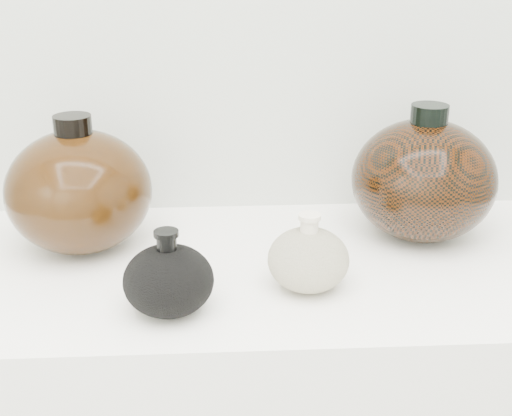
{
  "coord_description": "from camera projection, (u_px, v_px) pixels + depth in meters",
  "views": [
    {
      "loc": [
        -0.04,
        -0.07,
        1.41
      ],
      "look_at": [
        0.02,
        0.92,
        1.01
      ],
      "focal_mm": 50.0,
      "sensor_mm": 36.0,
      "label": 1
    }
  ],
  "objects": [
    {
      "name": "cream_gourd_vase",
      "position": [
        308.0,
        259.0,
        1.05
      ],
      "size": [
        0.14,
        0.14,
        0.12
      ],
      "color": "beige",
      "rests_on": "display_counter"
    },
    {
      "name": "right_round_pot",
      "position": [
        423.0,
        179.0,
        1.2
      ],
      "size": [
        0.29,
        0.29,
        0.23
      ],
      "color": "black",
      "rests_on": "display_counter"
    },
    {
      "name": "room",
      "position": [
        289.0,
        152.0,
        0.36
      ],
      "size": [
        3.04,
        2.42,
        2.64
      ],
      "color": "#5C5C5C",
      "rests_on": "ground"
    },
    {
      "name": "left_round_pot",
      "position": [
        79.0,
        191.0,
        1.16
      ],
      "size": [
        0.24,
        0.24,
        0.23
      ],
      "color": "black",
      "rests_on": "display_counter"
    },
    {
      "name": "black_gourd_vase",
      "position": [
        169.0,
        280.0,
        0.98
      ],
      "size": [
        0.16,
        0.16,
        0.12
      ],
      "color": "black",
      "rests_on": "display_counter"
    }
  ]
}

